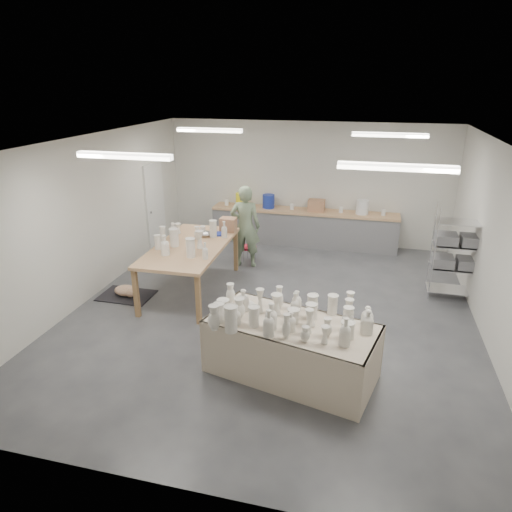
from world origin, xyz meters
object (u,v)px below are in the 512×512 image
(work_table, at_px, (193,244))
(potter, at_px, (245,226))
(drying_table, at_px, (291,345))
(red_stool, at_px, (249,248))

(work_table, height_order, potter, potter)
(drying_table, relative_size, work_table, 0.97)
(drying_table, bearing_deg, red_stool, 126.25)
(drying_table, bearing_deg, work_table, 148.93)
(drying_table, relative_size, potter, 1.37)
(potter, bearing_deg, red_stool, -95.53)
(drying_table, xyz_separation_m, work_table, (-2.33, 2.31, 0.49))
(work_table, bearing_deg, potter, 65.01)
(drying_table, distance_m, red_stool, 4.39)
(work_table, bearing_deg, drying_table, -46.02)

